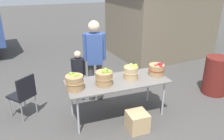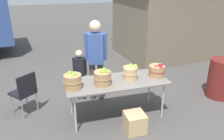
% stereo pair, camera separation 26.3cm
% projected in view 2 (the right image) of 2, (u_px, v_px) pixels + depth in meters
% --- Properties ---
extents(ground_plane, '(40.00, 40.00, 0.00)m').
position_uv_depth(ground_plane, '(116.00, 115.00, 4.49)').
color(ground_plane, '#474442').
extents(market_table, '(1.90, 0.76, 0.75)m').
position_uv_depth(market_table, '(117.00, 83.00, 4.22)').
color(market_table, slate).
rests_on(market_table, ground).
extents(apple_basket_green_0, '(0.32, 0.32, 0.30)m').
position_uv_depth(apple_basket_green_0, '(73.00, 81.00, 3.88)').
color(apple_basket_green_0, '#A87F51').
rests_on(apple_basket_green_0, market_table).
extents(apple_basket_green_1, '(0.32, 0.32, 0.30)m').
position_uv_depth(apple_basket_green_1, '(103.00, 78.00, 4.02)').
color(apple_basket_green_1, '#A87F51').
rests_on(apple_basket_green_1, market_table).
extents(apple_basket_green_2, '(0.29, 0.29, 0.29)m').
position_uv_depth(apple_basket_green_2, '(130.00, 73.00, 4.21)').
color(apple_basket_green_2, tan).
rests_on(apple_basket_green_2, market_table).
extents(apple_basket_red_0, '(0.32, 0.32, 0.26)m').
position_uv_depth(apple_basket_red_0, '(157.00, 71.00, 4.36)').
color(apple_basket_red_0, '#A87F51').
rests_on(apple_basket_red_0, market_table).
extents(vendor_adult, '(0.45, 0.30, 1.75)m').
position_uv_depth(vendor_adult, '(96.00, 55.00, 4.71)').
color(vendor_adult, '#3F3F3F').
rests_on(vendor_adult, ground).
extents(child_customer, '(0.29, 0.20, 1.13)m').
position_uv_depth(child_customer, '(80.00, 71.00, 4.84)').
color(child_customer, '#262D4C').
rests_on(child_customer, ground).
extents(food_kiosk, '(3.80, 3.27, 2.74)m').
position_uv_depth(food_kiosk, '(168.00, 14.00, 7.53)').
color(food_kiosk, '#726651').
rests_on(food_kiosk, ground).
extents(folding_chair, '(0.56, 0.56, 0.86)m').
position_uv_depth(folding_chair, '(25.00, 90.00, 4.37)').
color(folding_chair, black).
rests_on(folding_chair, ground).
extents(trash_barrel, '(0.54, 0.54, 0.88)m').
position_uv_depth(trash_barrel, '(221.00, 78.00, 5.04)').
color(trash_barrel, maroon).
rests_on(trash_barrel, ground).
extents(produce_crate, '(0.35, 0.35, 0.35)m').
position_uv_depth(produce_crate, '(135.00, 122.00, 3.98)').
color(produce_crate, tan).
rests_on(produce_crate, ground).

